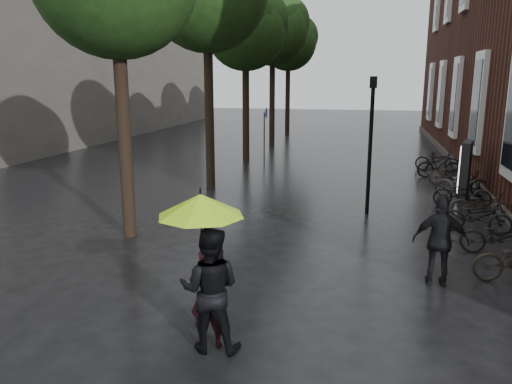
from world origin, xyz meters
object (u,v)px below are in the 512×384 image
(pedestrian_walking, at_px, (441,241))
(lamp_post, at_px, (371,132))
(person_burgundy, at_px, (208,297))
(person_black, at_px, (210,289))
(parked_bicycles, at_px, (463,191))
(ad_lightbox, at_px, (465,170))

(pedestrian_walking, relative_size, lamp_post, 0.44)
(pedestrian_walking, bearing_deg, lamp_post, -72.85)
(person_burgundy, distance_m, pedestrian_walking, 4.73)
(person_black, distance_m, lamp_post, 8.51)
(parked_bicycles, bearing_deg, lamp_post, -150.66)
(pedestrian_walking, bearing_deg, person_black, 43.73)
(lamp_post, bearing_deg, person_black, -104.99)
(person_burgundy, bearing_deg, pedestrian_walking, -141.73)
(person_burgundy, height_order, person_black, person_black)
(person_black, xyz_separation_m, lamp_post, (2.17, 8.09, 1.45))
(person_burgundy, bearing_deg, lamp_post, -108.01)
(person_burgundy, height_order, parked_bicycles, person_burgundy)
(person_black, height_order, parked_bicycles, person_black)
(person_black, bearing_deg, pedestrian_walking, -143.97)
(ad_lightbox, distance_m, lamp_post, 4.26)
(pedestrian_walking, bearing_deg, ad_lightbox, -100.98)
(person_black, bearing_deg, lamp_post, -110.97)
(pedestrian_walking, bearing_deg, parked_bicycles, -101.44)
(person_burgundy, distance_m, ad_lightbox, 11.86)
(lamp_post, bearing_deg, parked_bicycles, 29.34)
(person_burgundy, height_order, lamp_post, lamp_post)
(person_burgundy, relative_size, ad_lightbox, 0.81)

